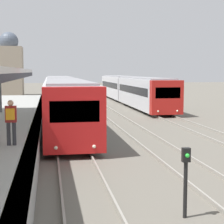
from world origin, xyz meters
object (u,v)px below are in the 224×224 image
at_px(train_far, 130,89).
at_px(train_near, 62,96).
at_px(person_on_platform, 11,119).
at_px(signal_post_near, 186,175).

bearing_deg(train_far, train_near, -123.85).
xyz_separation_m(train_near, train_far, (8.26, 12.32, -0.03)).
xyz_separation_m(person_on_platform, train_far, (10.68, 28.64, -0.27)).
bearing_deg(train_far, person_on_platform, -110.45).
bearing_deg(person_on_platform, train_near, 81.57).
distance_m(train_near, signal_post_near, 21.61).
relative_size(person_on_platform, signal_post_near, 0.92).
distance_m(person_on_platform, signal_post_near, 7.06).
bearing_deg(train_far, signal_post_near, -99.95).
bearing_deg(person_on_platform, train_far, 69.55).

